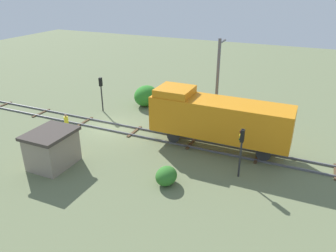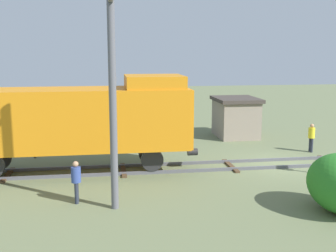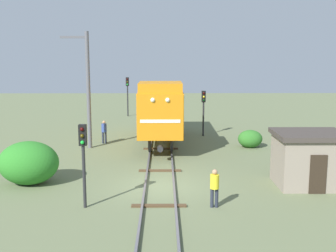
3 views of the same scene
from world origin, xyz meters
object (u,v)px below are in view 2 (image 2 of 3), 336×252
worker_near_track (311,136)px  worker_by_signal (76,179)px  catenary_mast (113,97)px  relay_hut (236,117)px  traffic_signal_mid (33,113)px  locomotive (79,117)px

worker_near_track → worker_by_signal: size_ratio=1.00×
catenary_mast → relay_hut: bearing=-34.8°
traffic_signal_mid → worker_near_track: bearing=-93.6°
worker_by_signal → relay_hut: (11.70, -10.21, 0.40)m
traffic_signal_mid → worker_near_track: (-1.00, -16.00, -1.56)m
locomotive → relay_hut: 12.79m
catenary_mast → relay_hut: size_ratio=2.31×
worker_near_track → relay_hut: size_ratio=0.49×
worker_near_track → catenary_mast: catenary_mast is taller
worker_by_signal → locomotive: bearing=-173.7°
locomotive → catenary_mast: catenary_mast is taller
locomotive → relay_hut: (7.50, -10.27, -1.38)m
catenary_mast → relay_hut: (12.56, -8.72, -2.89)m
catenary_mast → traffic_signal_mid: bearing=26.7°
catenary_mast → worker_near_track: bearing=-57.6°
traffic_signal_mid → relay_hut: size_ratio=1.04×
worker_near_track → traffic_signal_mid: bearing=176.1°
locomotive → catenary_mast: size_ratio=1.44×
locomotive → worker_by_signal: size_ratio=6.82×
relay_hut → worker_near_track: bearing=-149.3°
worker_by_signal → relay_hut: size_ratio=0.49×
worker_near_track → locomotive: bearing=-170.1°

